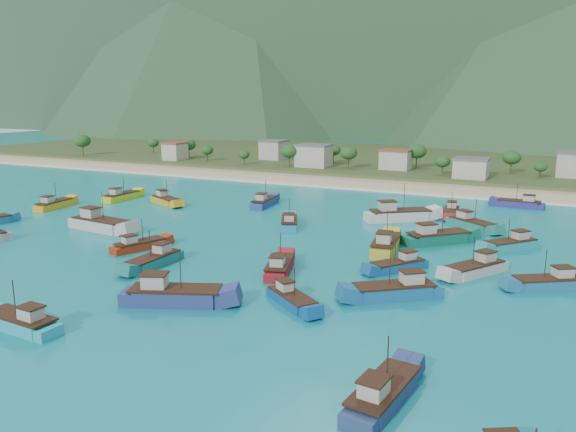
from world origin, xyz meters
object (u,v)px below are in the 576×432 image
at_px(boat_27, 292,300).
at_px(boat_31, 54,205).
at_px(boat_20, 264,203).
at_px(boat_18, 139,246).
at_px(boat_9, 174,296).
at_px(boat_14, 100,225).
at_px(boat_22, 399,216).
at_px(boat_25, 520,204).
at_px(boat_32, 549,284).
at_px(boat_7, 396,292).
at_px(boat_17, 122,197).
at_px(boat_3, 511,245).
at_px(boat_10, 386,245).
at_px(boat_29, 451,213).
at_px(boat_6, 383,396).
at_px(boat_4, 471,225).
at_px(boat_30, 398,266).
at_px(boat_23, 21,324).
at_px(boat_28, 289,223).
at_px(boat_21, 280,268).
at_px(boat_8, 476,269).
at_px(boat_15, 154,261).
at_px(boat_13, 166,201).
at_px(boat_33, 437,238).

relative_size(boat_27, boat_31, 0.83).
xyz_separation_m(boat_20, boat_31, (-42.41, -23.13, -0.05)).
xyz_separation_m(boat_18, boat_31, (-41.06, 19.59, 0.10)).
bearing_deg(boat_9, boat_14, -147.18).
height_order(boat_22, boat_25, boat_22).
relative_size(boat_25, boat_32, 1.05).
height_order(boat_7, boat_17, boat_7).
xyz_separation_m(boat_3, boat_20, (-55.23, 15.66, 0.06)).
bearing_deg(boat_10, boat_29, 73.36).
bearing_deg(boat_6, boat_4, 98.65).
relative_size(boat_22, boat_30, 1.48).
bearing_deg(boat_23, boat_22, -14.06).
relative_size(boat_22, boat_27, 1.52).
bearing_deg(boat_27, boat_9, -29.45).
bearing_deg(boat_31, boat_7, -22.64).
distance_m(boat_4, boat_17, 82.66).
relative_size(boat_7, boat_28, 1.08).
bearing_deg(boat_20, boat_21, -66.73).
distance_m(boat_8, boat_21, 28.56).
distance_m(boat_18, boat_32, 63.22).
height_order(boat_23, boat_29, boat_23).
bearing_deg(boat_30, boat_28, 1.61).
xyz_separation_m(boat_6, boat_23, (-40.51, -2.32, -0.03)).
height_order(boat_18, boat_27, boat_18).
xyz_separation_m(boat_15, boat_20, (-6.85, 49.00, 0.04)).
relative_size(boat_18, boat_22, 0.73).
relative_size(boat_21, boat_27, 1.22).
height_order(boat_7, boat_30, boat_7).
height_order(boat_10, boat_30, boat_10).
xyz_separation_m(boat_17, boat_27, (67.96, -46.12, -0.18)).
relative_size(boat_22, boat_32, 1.34).
bearing_deg(boat_6, boat_17, 150.02).
bearing_deg(boat_13, boat_15, 62.35).
xyz_separation_m(boat_6, boat_20, (-49.13, 72.01, 0.03)).
bearing_deg(boat_30, boat_15, 58.38).
distance_m(boat_20, boat_32, 70.32).
distance_m(boat_7, boat_15, 36.82).
height_order(boat_4, boat_20, boat_20).
xyz_separation_m(boat_4, boat_7, (-3.45, -43.85, 0.09)).
relative_size(boat_17, boat_27, 1.21).
bearing_deg(boat_17, boat_13, 1.57).
bearing_deg(boat_4, boat_15, -4.15).
bearing_deg(boat_31, boat_6, -35.38).
relative_size(boat_9, boat_25, 1.25).
bearing_deg(boat_28, boat_6, -82.28).
height_order(boat_3, boat_17, boat_17).
bearing_deg(boat_10, boat_33, 43.57).
relative_size(boat_3, boat_9, 0.74).
bearing_deg(boat_28, boat_21, -91.95).
height_order(boat_3, boat_28, boat_3).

